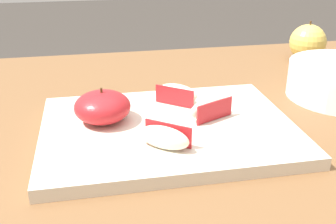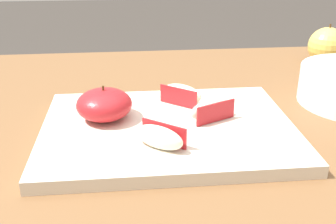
# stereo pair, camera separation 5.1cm
# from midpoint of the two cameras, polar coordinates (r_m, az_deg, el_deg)

# --- Properties ---
(dining_table) EXTENTS (1.23, 0.81, 0.75)m
(dining_table) POSITION_cam_midpoint_polar(r_m,az_deg,el_deg) (0.74, -5.90, -8.74)
(dining_table) COLOR brown
(dining_table) RESTS_ON ground_plane
(cutting_board) EXTENTS (0.38, 0.28, 0.02)m
(cutting_board) POSITION_cam_midpoint_polar(r_m,az_deg,el_deg) (0.62, -2.33, -2.51)
(cutting_board) COLOR beige
(cutting_board) RESTS_ON dining_table
(apple_half_skin_up) EXTENTS (0.09, 0.09, 0.05)m
(apple_half_skin_up) POSITION_cam_midpoint_polar(r_m,az_deg,el_deg) (0.63, -11.41, 0.67)
(apple_half_skin_up) COLOR #B21E23
(apple_half_skin_up) RESTS_ON cutting_board
(apple_wedge_right) EXTENTS (0.08, 0.05, 0.03)m
(apple_wedge_right) POSITION_cam_midpoint_polar(r_m,az_deg,el_deg) (0.63, 3.54, 0.52)
(apple_wedge_right) COLOR #F4EACC
(apple_wedge_right) RESTS_ON cutting_board
(apple_wedge_front) EXTENTS (0.07, 0.06, 0.03)m
(apple_wedge_front) POSITION_cam_midpoint_polar(r_m,az_deg,el_deg) (0.69, -0.82, 2.57)
(apple_wedge_front) COLOR #F4EACC
(apple_wedge_front) RESTS_ON cutting_board
(apple_wedge_left) EXTENTS (0.07, 0.06, 0.03)m
(apple_wedge_left) POSITION_cam_midpoint_polar(r_m,az_deg,el_deg) (0.55, -3.18, -3.58)
(apple_wedge_left) COLOR #F4EACC
(apple_wedge_left) RESTS_ON cutting_board
(whole_apple_golden) EXTENTS (0.09, 0.09, 0.09)m
(whole_apple_golden) POSITION_cam_midpoint_polar(r_m,az_deg,el_deg) (1.03, 17.56, 9.21)
(whole_apple_golden) COLOR #DBBC51
(whole_apple_golden) RESTS_ON dining_table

